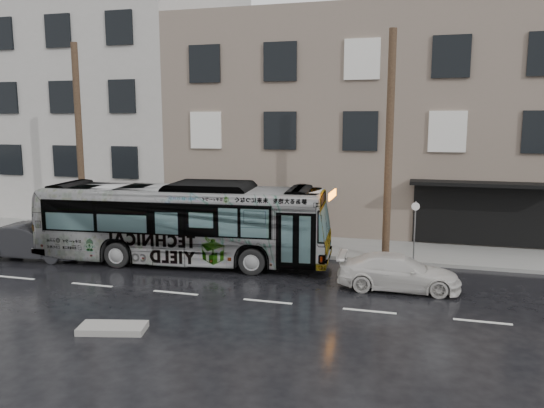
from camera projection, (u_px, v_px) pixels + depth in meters
The scene contains 11 objects.
ground at pixel (205, 272), 20.06m from camera, with size 120.00×120.00×0.00m, color black.
sidewalk at pixel (245, 242), 24.71m from camera, with size 90.00×3.60×0.15m, color gray.
building_taupe at pixel (372, 124), 29.95m from camera, with size 20.00×12.00×11.00m, color #78665C.
building_grey at pixel (42, 87), 37.07m from camera, with size 26.00×15.00×16.00m, color #A6A39D.
utility_pole_front at pixel (389, 147), 20.75m from camera, with size 0.30×0.30×9.00m, color #503C28.
utility_pole_rear at pixel (80, 143), 24.45m from camera, with size 0.30×0.30×9.00m, color #503C28.
sign_post at pixel (415, 231), 20.98m from camera, with size 0.06×0.06×2.40m, color slate.
bus at pixel (183, 223), 21.22m from camera, with size 2.75×11.77×3.28m, color #B2B2B2.
white_sedan at pixel (398, 272), 18.00m from camera, with size 1.67×4.11×1.19m, color beige.
dark_sedan at pixel (32, 241), 21.93m from camera, with size 1.54×4.42×1.46m, color black.
slush_pile at pixel (113, 328), 14.46m from camera, with size 1.80×0.80×0.18m, color gray.
Camera 1 is at (7.65, -18.01, 5.72)m, focal length 35.00 mm.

